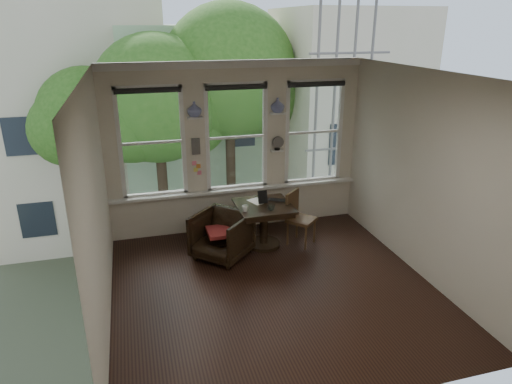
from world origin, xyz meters
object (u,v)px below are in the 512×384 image
object	(u,v)px
side_chair_right	(302,219)
laptop	(277,201)
mug	(245,208)
table	(264,225)
armchair_left	(222,236)

from	to	relation	value
side_chair_right	laptop	bearing A→B (deg)	114.00
side_chair_right	laptop	size ratio (longest dim) A/B	2.91
laptop	mug	distance (m)	0.66
table	side_chair_right	bearing A→B (deg)	-9.52
armchair_left	mug	world-z (taller)	mug
table	mug	world-z (taller)	mug
armchair_left	side_chair_right	world-z (taller)	side_chair_right
side_chair_right	table	bearing A→B (deg)	128.09
table	laptop	world-z (taller)	laptop
mug	side_chair_right	bearing A→B (deg)	4.30
mug	laptop	bearing A→B (deg)	21.89
laptop	mug	world-z (taller)	mug
table	mug	distance (m)	0.59
table	laptop	size ratio (longest dim) A/B	2.85
armchair_left	mug	bearing A→B (deg)	47.30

